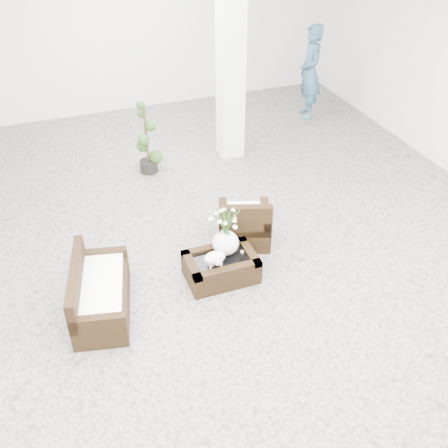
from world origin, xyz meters
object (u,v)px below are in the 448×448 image
object	(u,v)px
coffee_table	(221,268)
armchair	(244,218)
loveseat	(101,289)
topiary	(146,138)

from	to	relation	value
coffee_table	armchair	distance (m)	0.91
armchair	loveseat	world-z (taller)	armchair
armchair	topiary	size ratio (longest dim) A/B	0.59
loveseat	armchair	bearing A→B (deg)	-58.83
coffee_table	topiary	size ratio (longest dim) A/B	0.70
coffee_table	armchair	xyz separation A→B (m)	(0.59, 0.66, 0.22)
loveseat	topiary	bearing A→B (deg)	-10.66
coffee_table	loveseat	xyz separation A→B (m)	(-1.54, -0.06, 0.19)
armchair	topiary	world-z (taller)	topiary
loveseat	coffee_table	bearing A→B (deg)	-75.19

